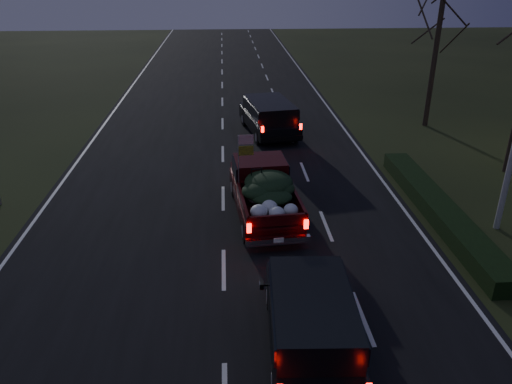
{
  "coord_description": "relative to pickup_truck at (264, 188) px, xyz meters",
  "views": [
    {
      "loc": [
        0.17,
        -12.7,
        8.4
      ],
      "look_at": [
        1.15,
        2.7,
        1.3
      ],
      "focal_mm": 35.0,
      "sensor_mm": 36.0,
      "label": 1
    }
  ],
  "objects": [
    {
      "name": "ground",
      "position": [
        -1.49,
        -3.59,
        -1.03
      ],
      "size": [
        120.0,
        120.0,
        0.0
      ],
      "primitive_type": "plane",
      "color": "black",
      "rests_on": "ground"
    },
    {
      "name": "lead_suv",
      "position": [
        1.01,
        9.38,
        0.1
      ],
      "size": [
        2.99,
        5.46,
        1.49
      ],
      "rotation": [
        0.0,
        0.0,
        0.17
      ],
      "color": "black",
      "rests_on": "ground"
    },
    {
      "name": "bare_tree_far",
      "position": [
        10.01,
        10.41,
        4.2
      ],
      "size": [
        3.6,
        3.6,
        7.0
      ],
      "color": "black",
      "rests_on": "ground"
    },
    {
      "name": "hedge_row",
      "position": [
        6.31,
        -0.59,
        -0.73
      ],
      "size": [
        1.0,
        10.0,
        0.6
      ],
      "primitive_type": "cube",
      "color": "black",
      "rests_on": "ground"
    },
    {
      "name": "road_asphalt",
      "position": [
        -1.49,
        -3.59,
        -1.02
      ],
      "size": [
        14.0,
        120.0,
        0.02
      ],
      "primitive_type": "cube",
      "color": "black",
      "rests_on": "ground"
    },
    {
      "name": "rear_suv",
      "position": [
        0.54,
        -7.14,
        -0.03
      ],
      "size": [
        2.19,
        4.67,
        1.32
      ],
      "rotation": [
        0.0,
        0.0,
        -0.05
      ],
      "color": "black",
      "rests_on": "ground"
    },
    {
      "name": "pickup_truck",
      "position": [
        0.0,
        0.0,
        0.0
      ],
      "size": [
        2.41,
        5.37,
        2.74
      ],
      "rotation": [
        0.0,
        0.0,
        0.08
      ],
      "color": "#370709",
      "rests_on": "ground"
    }
  ]
}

